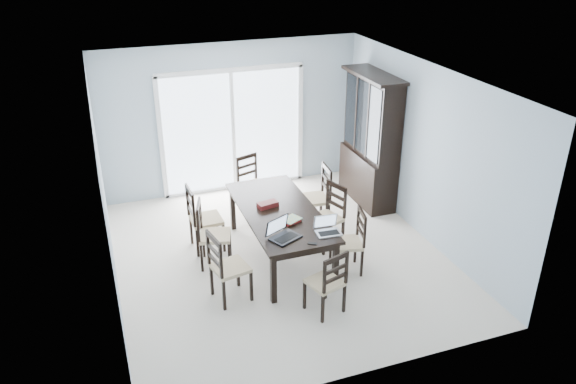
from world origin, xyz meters
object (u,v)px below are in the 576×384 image
chair_end_near (330,277)px  laptop_silver (329,230)px  chair_right_far (319,190)px  chair_end_far (251,177)px  chair_left_far (199,212)px  dining_table (279,215)px  chair_right_mid (330,209)px  chair_left_near (223,261)px  hot_tub (191,149)px  chair_right_near (353,235)px  chair_left_mid (208,227)px  laptop_dark (285,234)px  game_box (268,205)px  cell_phone (312,243)px  china_hutch (370,141)px

chair_end_near → laptop_silver: chair_end_near is taller
chair_right_far → chair_end_far: bearing=47.1°
chair_left_far → chair_end_far: 1.48m
dining_table → chair_right_mid: (0.82, 0.09, -0.09)m
laptop_silver → chair_left_near: bearing=180.0°
chair_end_far → laptop_silver: bearing=78.1°
chair_left_far → hot_tub: size_ratio=0.58×
chair_right_near → chair_right_far: (0.06, 1.34, 0.05)m
chair_left_near → chair_end_far: (1.04, 2.35, -0.02)m
chair_left_far → laptop_silver: (1.40, -1.42, 0.20)m
chair_left_mid → chair_end_far: (1.03, 1.46, -0.02)m
chair_left_near → laptop_silver: 1.39m
chair_left_far → chair_right_far: bearing=90.7°
chair_left_far → laptop_silver: size_ratio=3.47×
laptop_dark → laptop_silver: laptop_dark is taller
game_box → hot_tub: (-0.46, 3.37, -0.35)m
laptop_dark → hot_tub: (-0.40, 4.28, -0.37)m
chair_left_far → chair_right_near: size_ratio=1.09×
chair_right_far → chair_end_near: 2.25m
chair_left_far → chair_end_near: bearing=27.5°
dining_table → chair_right_mid: 0.83m
chair_left_mid → chair_left_far: bearing=-160.0°
dining_table → chair_end_near: bearing=-84.5°
chair_right_mid → hot_tub: bearing=3.5°
chair_left_near → laptop_silver: size_ratio=3.35×
chair_right_near → game_box: bearing=61.5°
chair_right_far → hot_tub: (-1.47, 2.84, -0.17)m
chair_end_near → dining_table: bearing=77.9°
chair_left_far → game_box: (0.89, -0.44, 0.18)m
chair_right_mid → hot_tub: chair_right_mid is taller
dining_table → chair_right_far: chair_right_far is taller
chair_left_far → chair_right_near: chair_left_far is taller
chair_right_mid → chair_right_far: size_ratio=0.96×
laptop_silver → game_box: (-0.50, 0.98, -0.02)m
chair_end_far → laptop_dark: chair_end_far is taller
chair_right_near → laptop_silver: (-0.45, -0.17, 0.25)m
cell_phone → hot_tub: bearing=130.5°
chair_left_near → chair_right_near: (1.81, 0.09, -0.03)m
chair_end_far → laptop_silver: 2.48m
chair_left_near → chair_left_mid: bearing=168.5°
china_hutch → chair_left_near: 3.65m
chair_left_mid → cell_phone: bearing=59.1°
dining_table → laptop_dark: 0.80m
laptop_silver → cell_phone: size_ratio=2.95×
chair_left_near → hot_tub: chair_left_near is taller
laptop_silver → chair_right_near: bearing=25.1°
chair_right_mid → chair_right_far: bearing=-25.5°
chair_right_far → cell_phone: (-0.79, -1.68, 0.15)m
china_hutch → hot_tub: 3.51m
chair_left_near → hot_tub: (0.40, 4.26, -0.15)m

